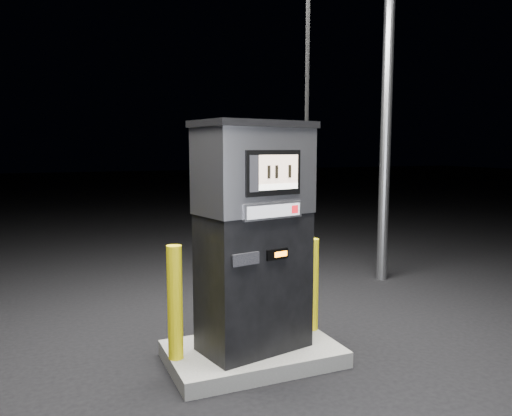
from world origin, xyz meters
name	(u,v)px	position (x,y,z in m)	size (l,w,h in m)	color
ground	(253,361)	(0.00, 0.00, 0.00)	(80.00, 80.00, 0.00)	black
pump_island	(253,354)	(0.00, 0.00, 0.07)	(1.60, 1.00, 0.15)	#5F5F5B
fuel_dispenser	(254,234)	(0.00, -0.03, 1.24)	(1.22, 0.83, 4.40)	black
bollard_left	(175,303)	(-0.74, 0.02, 0.67)	(0.14, 0.14, 1.03)	yellow
bollard_right	(312,284)	(0.74, 0.18, 0.63)	(0.13, 0.13, 0.96)	yellow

